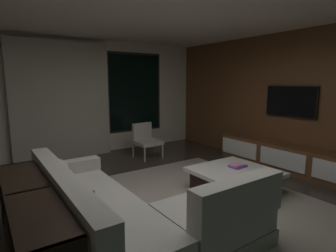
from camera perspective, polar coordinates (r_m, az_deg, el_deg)
name	(u,v)px	position (r m, az deg, el deg)	size (l,w,h in m)	color
floor	(176,211)	(3.85, 1.61, -17.42)	(9.20, 9.20, 0.00)	#332B26
back_wall_with_window	(83,98)	(6.70, -17.43, 5.54)	(6.60, 0.30, 2.70)	beige
media_wall	(306,102)	(5.82, 26.90, 4.52)	(0.12, 7.80, 2.70)	brown
area_rug	(200,207)	(3.98, 6.75, -16.49)	(3.20, 3.80, 0.01)	gray
sectional_couch	(126,215)	(3.17, -8.74, -17.87)	(1.98, 2.50, 0.82)	gray
coffee_table	(234,180)	(4.51, 13.72, -11.00)	(1.16, 1.16, 0.36)	black
book_stack_on_coffee_table	(238,166)	(4.60, 14.34, -8.02)	(0.27, 0.18, 0.06)	#71489D
accent_chair_near_window	(146,139)	(6.30, -4.70, -2.62)	(0.56, 0.58, 0.78)	#B2ADA0
media_console	(291,160)	(5.77, 24.26, -6.41)	(0.46, 3.10, 0.52)	brown
mounted_tv	(291,101)	(5.85, 24.24, 4.73)	(0.05, 1.05, 0.61)	black
console_table_behind_couch	(31,223)	(3.00, -26.66, -17.74)	(0.40, 2.10, 0.74)	black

